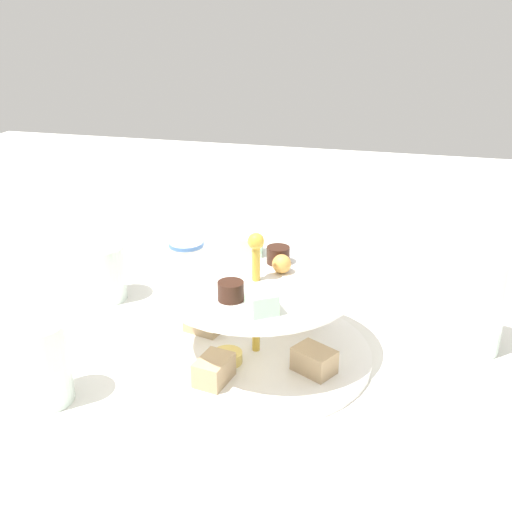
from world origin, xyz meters
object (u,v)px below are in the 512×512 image
(water_glass_tall_right, at_px, (478,306))
(tiered_serving_stand, at_px, (256,324))
(water_glass_short_left, at_px, (104,273))
(butter_knife_right, at_px, (330,261))
(water_glass_mid_back, at_px, (43,363))
(teacup_with_saucer, at_px, (187,256))

(water_glass_tall_right, bearing_deg, tiered_serving_stand, -71.37)
(water_glass_short_left, distance_m, butter_knife_right, 0.39)
(water_glass_short_left, bearing_deg, tiered_serving_stand, 68.47)
(water_glass_mid_back, bearing_deg, water_glass_short_left, -167.35)
(water_glass_tall_right, distance_m, teacup_with_saucer, 0.48)
(butter_knife_right, xyz_separation_m, water_glass_mid_back, (0.48, -0.26, 0.05))
(teacup_with_saucer, distance_m, water_glass_mid_back, 0.39)
(water_glass_short_left, xyz_separation_m, butter_knife_right, (-0.23, 0.31, -0.04))
(tiered_serving_stand, bearing_deg, water_glass_mid_back, -54.22)
(water_glass_tall_right, height_order, water_glass_mid_back, water_glass_tall_right)
(tiered_serving_stand, height_order, water_glass_short_left, tiered_serving_stand)
(water_glass_short_left, bearing_deg, water_glass_tall_right, 88.56)
(butter_knife_right, bearing_deg, water_glass_mid_back, 63.80)
(tiered_serving_stand, distance_m, water_glass_tall_right, 0.28)
(water_glass_tall_right, bearing_deg, water_glass_short_left, -91.44)
(water_glass_mid_back, bearing_deg, water_glass_tall_right, 116.75)
(tiered_serving_stand, xyz_separation_m, water_glass_tall_right, (-0.09, 0.27, 0.02))
(water_glass_tall_right, bearing_deg, butter_knife_right, -137.39)
(tiered_serving_stand, xyz_separation_m, water_glass_mid_back, (0.15, -0.21, 0.00))
(water_glass_short_left, relative_size, butter_knife_right, 0.50)
(water_glass_tall_right, distance_m, butter_knife_right, 0.33)
(tiered_serving_stand, distance_m, butter_knife_right, 0.34)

